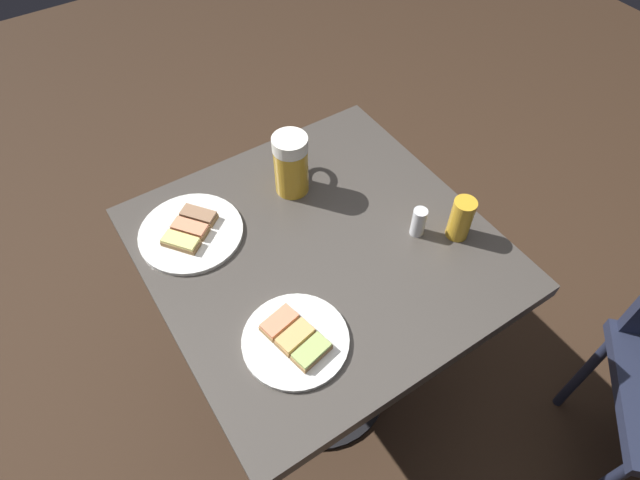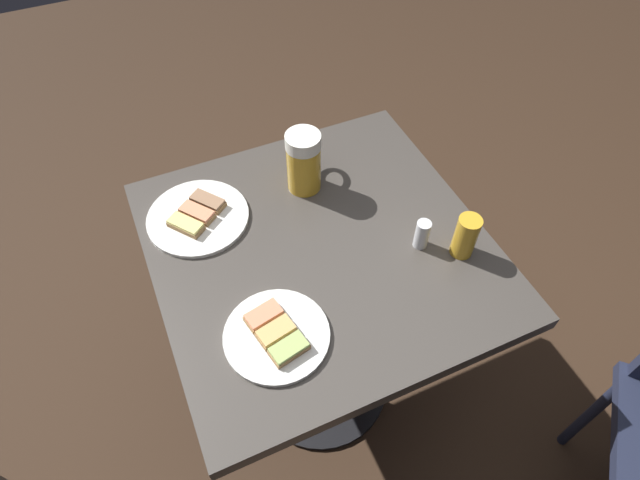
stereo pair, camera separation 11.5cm
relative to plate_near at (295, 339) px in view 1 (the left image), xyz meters
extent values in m
plane|color=#382619|center=(0.17, 0.17, -0.75)|extent=(6.00, 6.00, 0.00)
cylinder|color=black|center=(0.17, 0.17, -0.74)|extent=(0.44, 0.44, 0.01)
cylinder|color=black|center=(0.17, 0.17, -0.38)|extent=(0.09, 0.09, 0.71)
cube|color=#423D38|center=(0.17, 0.17, -0.03)|extent=(0.73, 0.73, 0.04)
cylinder|color=white|center=(0.00, 0.00, 0.00)|extent=(0.21, 0.21, 0.01)
cube|color=#9E7547|center=(0.01, -0.04, 0.01)|extent=(0.08, 0.05, 0.01)
cube|color=#ADC66B|center=(0.01, -0.04, 0.02)|extent=(0.08, 0.05, 0.01)
cube|color=#9E7547|center=(0.00, 0.00, 0.01)|extent=(0.08, 0.05, 0.01)
cube|color=#E5B266|center=(0.00, 0.00, 0.02)|extent=(0.08, 0.05, 0.01)
cube|color=#9E7547|center=(-0.01, 0.04, 0.01)|extent=(0.08, 0.05, 0.01)
cube|color=#EA8E66|center=(-0.01, 0.04, 0.02)|extent=(0.08, 0.05, 0.01)
cylinder|color=white|center=(-0.06, 0.36, 0.00)|extent=(0.23, 0.23, 0.01)
cube|color=#9E7547|center=(-0.09, 0.33, 0.01)|extent=(0.08, 0.09, 0.01)
cube|color=#EFE07A|center=(-0.09, 0.33, 0.02)|extent=(0.08, 0.08, 0.01)
cube|color=#9E7547|center=(-0.06, 0.36, 0.01)|extent=(0.08, 0.09, 0.01)
cube|color=#EA8E66|center=(-0.06, 0.36, 0.02)|extent=(0.08, 0.08, 0.01)
cube|color=#9E7547|center=(-0.02, 0.38, 0.01)|extent=(0.08, 0.09, 0.01)
cube|color=#997051|center=(-0.02, 0.38, 0.02)|extent=(0.08, 0.08, 0.01)
cylinder|color=gold|center=(0.21, 0.36, 0.05)|extent=(0.08, 0.08, 0.12)
cylinder|color=white|center=(0.21, 0.36, 0.13)|extent=(0.08, 0.08, 0.03)
torus|color=silver|center=(0.24, 0.40, 0.06)|extent=(0.07, 0.07, 0.08)
cylinder|color=gold|center=(0.45, 0.03, 0.04)|extent=(0.05, 0.05, 0.11)
cylinder|color=silver|center=(0.37, 0.09, 0.03)|extent=(0.03, 0.03, 0.07)
cylinder|color=#1E2338|center=(0.78, -0.30, -0.53)|extent=(0.03, 0.03, 0.44)
camera|label=1|loc=(-0.22, -0.43, 0.91)|focal=29.48mm
camera|label=2|loc=(-0.12, -0.48, 0.91)|focal=29.48mm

